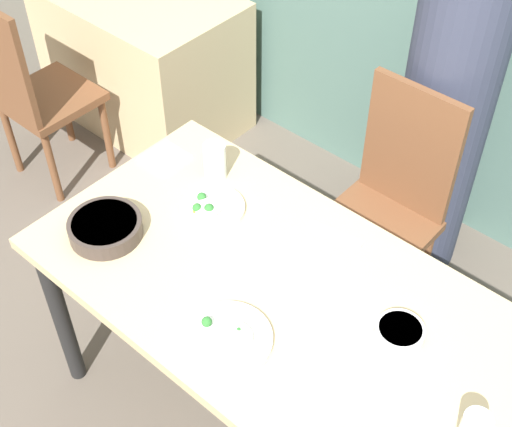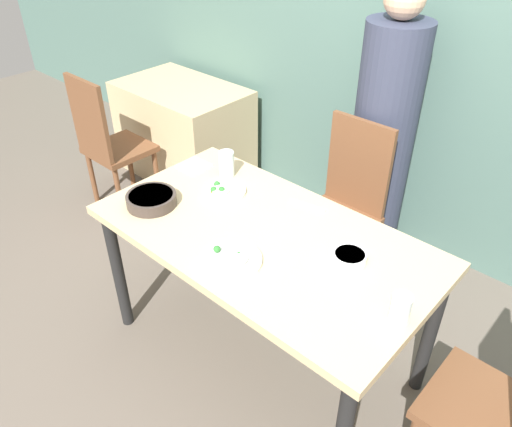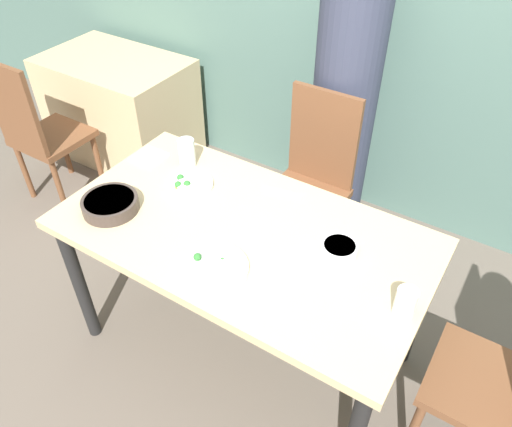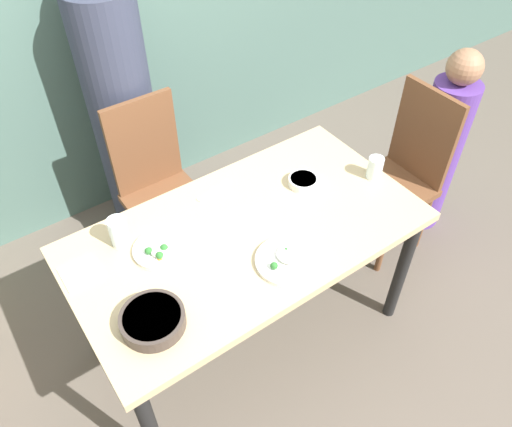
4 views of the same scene
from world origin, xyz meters
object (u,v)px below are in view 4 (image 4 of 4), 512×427
(chair_child_spot, at_px, (403,171))
(glass_water_tall, at_px, (119,232))
(chair_adult_spot, at_px, (159,184))
(plate_rice_adult, at_px, (159,250))
(bowl_curry, at_px, (153,320))
(person_child, at_px, (438,150))
(person_adult, at_px, (124,117))

(chair_child_spot, xyz_separation_m, glass_water_tall, (-1.56, 0.17, 0.32))
(chair_adult_spot, distance_m, chair_child_spot, 1.35)
(chair_adult_spot, bearing_deg, glass_water_tall, -127.64)
(chair_adult_spot, height_order, plate_rice_adult, chair_adult_spot)
(bowl_curry, distance_m, plate_rice_adult, 0.34)
(person_child, height_order, bowl_curry, person_child)
(person_child, bearing_deg, person_adult, 144.76)
(chair_child_spot, relative_size, plate_rice_adult, 4.69)
(glass_water_tall, bearing_deg, person_child, -5.23)
(bowl_curry, bearing_deg, chair_adult_spot, 63.56)
(chair_adult_spot, height_order, person_child, person_child)
(chair_child_spot, distance_m, glass_water_tall, 1.60)
(chair_child_spot, height_order, person_adult, person_adult)
(bowl_curry, bearing_deg, person_child, 7.64)
(bowl_curry, bearing_deg, glass_water_tall, 80.61)
(person_adult, bearing_deg, glass_water_tall, -115.00)
(chair_adult_spot, distance_m, glass_water_tall, 0.73)
(chair_adult_spot, bearing_deg, plate_rice_adult, -114.26)
(bowl_curry, height_order, glass_water_tall, glass_water_tall)
(chair_adult_spot, relative_size, chair_child_spot, 1.00)
(plate_rice_adult, bearing_deg, chair_child_spot, -1.40)
(person_adult, bearing_deg, bowl_curry, -110.11)
(chair_adult_spot, distance_m, person_child, 1.60)
(chair_adult_spot, xyz_separation_m, chair_child_spot, (1.16, -0.69, 0.00))
(plate_rice_adult, distance_m, glass_water_tall, 0.18)
(person_child, bearing_deg, chair_child_spot, 180.00)
(plate_rice_adult, bearing_deg, bowl_curry, -121.01)
(chair_adult_spot, height_order, chair_child_spot, same)
(person_adult, distance_m, plate_rice_adult, 1.03)
(chair_adult_spot, xyz_separation_m, bowl_curry, (-0.47, -0.94, 0.28))
(person_child, xyz_separation_m, plate_rice_adult, (-1.74, 0.04, 0.25))
(chair_child_spot, distance_m, person_child, 0.29)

